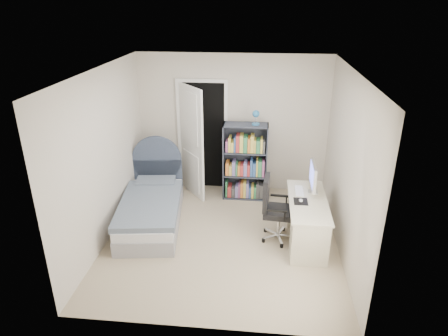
# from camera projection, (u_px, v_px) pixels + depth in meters

# --- Properties ---
(room_shell) EXTENTS (3.50, 3.70, 2.60)m
(room_shell) POSITION_uv_depth(u_px,v_px,m) (222.00, 162.00, 5.55)
(room_shell) COLOR gray
(room_shell) RESTS_ON ground
(door) EXTENTS (0.92, 0.67, 2.06)m
(door) POSITION_uv_depth(u_px,v_px,m) (195.00, 138.00, 7.13)
(door) COLOR black
(door) RESTS_ON ground
(bed) EXTENTS (1.12, 1.99, 1.17)m
(bed) POSITION_uv_depth(u_px,v_px,m) (152.00, 207.00, 6.40)
(bed) COLOR gray
(bed) RESTS_ON ground
(nightstand) EXTENTS (0.36, 0.36, 0.54)m
(nightstand) POSITION_uv_depth(u_px,v_px,m) (165.00, 171.00, 7.51)
(nightstand) COLOR tan
(nightstand) RESTS_ON ground
(floor_lamp) EXTENTS (0.18, 0.18, 1.25)m
(floor_lamp) POSITION_uv_depth(u_px,v_px,m) (190.00, 165.00, 7.38)
(floor_lamp) COLOR silver
(floor_lamp) RESTS_ON ground
(bookcase) EXTENTS (0.77, 0.33, 1.63)m
(bookcase) POSITION_uv_depth(u_px,v_px,m) (246.00, 164.00, 7.05)
(bookcase) COLOR #313643
(bookcase) RESTS_ON ground
(desk) EXTENTS (0.55, 1.37, 1.12)m
(desk) POSITION_uv_depth(u_px,v_px,m) (307.00, 218.00, 5.87)
(desk) COLOR beige
(desk) RESTS_ON ground
(office_chair) EXTENTS (0.52, 0.54, 1.00)m
(office_chair) POSITION_uv_depth(u_px,v_px,m) (274.00, 206.00, 5.84)
(office_chair) COLOR silver
(office_chair) RESTS_ON ground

